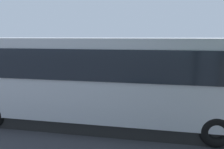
{
  "coord_description": "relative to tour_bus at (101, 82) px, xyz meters",
  "views": [
    {
      "loc": [
        0.38,
        12.98,
        3.32
      ],
      "look_at": [
        1.97,
        0.03,
        1.1
      ],
      "focal_mm": 36.39,
      "sensor_mm": 36.0,
      "label": 1
    }
  ],
  "objects": [
    {
      "name": "spectator_centre",
      "position": [
        0.14,
        -2.82,
        -0.55
      ],
      "size": [
        0.57,
        0.32,
        1.82
      ],
      "color": "black",
      "rests_on": "ground_plane"
    },
    {
      "name": "bay_line_c",
      "position": [
        0.09,
        -6.4,
        -1.64
      ],
      "size": [
        0.26,
        3.77,
        0.01
      ],
      "color": "white",
      "rests_on": "ground_plane"
    },
    {
      "name": "bay_line_b",
      "position": [
        -2.4,
        -6.4,
        -1.64
      ],
      "size": [
        0.3,
        4.66,
        0.01
      ],
      "color": "white",
      "rests_on": "ground_plane"
    },
    {
      "name": "stunt_motorcycle",
      "position": [
        1.14,
        -7.3,
        -0.59
      ],
      "size": [
        1.85,
        0.61,
        1.92
      ],
      "color": "black",
      "rests_on": "ground_plane"
    },
    {
      "name": "traffic_cone",
      "position": [
        -0.14,
        -7.54,
        -1.34
      ],
      "size": [
        0.34,
        0.34,
        0.63
      ],
      "color": "orange",
      "rests_on": "ground_plane"
    },
    {
      "name": "ground_plane",
      "position": [
        -1.79,
        -4.83,
        -1.65
      ],
      "size": [
        80.0,
        80.0,
        0.0
      ],
      "primitive_type": "plane",
      "color": "#38383D"
    },
    {
      "name": "bay_line_a",
      "position": [
        -4.9,
        -6.4,
        -1.64
      ],
      "size": [
        0.31,
        4.83,
        0.01
      ],
      "color": "white",
      "rests_on": "ground_plane"
    },
    {
      "name": "tour_bus",
      "position": [
        0.0,
        0.0,
        0.0
      ],
      "size": [
        11.03,
        3.3,
        3.25
      ],
      "color": "#B7BABF",
      "rests_on": "ground_plane"
    },
    {
      "name": "parked_motorcycle_silver",
      "position": [
        2.42,
        -2.3,
        -1.16
      ],
      "size": [
        2.05,
        0.58,
        0.99
      ],
      "color": "black",
      "rests_on": "ground_plane"
    },
    {
      "name": "spectator_far_left",
      "position": [
        -2.4,
        -3.06,
        -0.64
      ],
      "size": [
        0.57,
        0.38,
        1.7
      ],
      "color": "black",
      "rests_on": "ground_plane"
    },
    {
      "name": "bay_line_d",
      "position": [
        2.58,
        -6.4,
        -1.64
      ],
      "size": [
        0.28,
        4.23,
        0.01
      ],
      "color": "white",
      "rests_on": "ground_plane"
    },
    {
      "name": "spectator_left",
      "position": [
        -1.03,
        -3.1,
        -0.62
      ],
      "size": [
        0.57,
        0.38,
        1.71
      ],
      "color": "black",
      "rests_on": "ground_plane"
    },
    {
      "name": "spectator_right",
      "position": [
        1.56,
        -3.05,
        -0.59
      ],
      "size": [
        0.58,
        0.34,
        1.78
      ],
      "color": "black",
      "rests_on": "ground_plane"
    }
  ]
}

